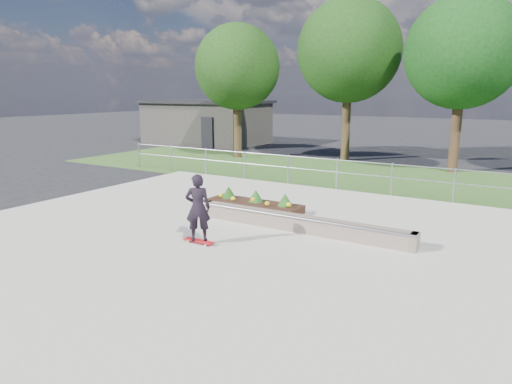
% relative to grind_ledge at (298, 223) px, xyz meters
% --- Properties ---
extents(ground, '(120.00, 120.00, 0.00)m').
position_rel_grind_ledge_xyz_m(ground, '(-1.07, -2.13, -0.26)').
color(ground, black).
rests_on(ground, ground).
extents(grass_verge, '(30.00, 8.00, 0.02)m').
position_rel_grind_ledge_xyz_m(grass_verge, '(-1.07, 8.87, -0.25)').
color(grass_verge, '#2F5120').
rests_on(grass_verge, ground).
extents(concrete_slab, '(15.00, 15.00, 0.06)m').
position_rel_grind_ledge_xyz_m(concrete_slab, '(-1.07, -2.13, -0.23)').
color(concrete_slab, '#A9A596').
rests_on(concrete_slab, ground).
extents(fence, '(20.06, 0.06, 1.20)m').
position_rel_grind_ledge_xyz_m(fence, '(-1.07, 5.37, 0.51)').
color(fence, '#93959B').
rests_on(fence, ground).
extents(building, '(8.40, 5.40, 3.00)m').
position_rel_grind_ledge_xyz_m(building, '(-15.07, 15.87, 1.25)').
color(building, '#2E2C29').
rests_on(building, ground).
extents(tree_far_left, '(4.55, 4.55, 7.15)m').
position_rel_grind_ledge_xyz_m(tree_far_left, '(-9.07, 10.87, 4.59)').
color(tree_far_left, '#312213').
rests_on(tree_far_left, ground).
extents(tree_mid_left, '(5.25, 5.25, 8.25)m').
position_rel_grind_ledge_xyz_m(tree_mid_left, '(-3.57, 12.87, 5.34)').
color(tree_mid_left, '#312213').
rests_on(tree_mid_left, ground).
extents(tree_mid_right, '(4.90, 4.90, 7.70)m').
position_rel_grind_ledge_xyz_m(tree_mid_right, '(1.93, 11.87, 4.97)').
color(tree_mid_right, '#341F15').
rests_on(tree_mid_right, ground).
extents(grind_ledge, '(6.00, 0.44, 0.43)m').
position_rel_grind_ledge_xyz_m(grind_ledge, '(0.00, 0.00, 0.00)').
color(grind_ledge, '#69584D').
rests_on(grind_ledge, concrete_slab).
extents(planter_bed, '(3.00, 1.20, 0.61)m').
position_rel_grind_ledge_xyz_m(planter_bed, '(-2.06, 1.11, -0.02)').
color(planter_bed, black).
rests_on(planter_bed, concrete_slab).
extents(skateboarder, '(0.80, 0.63, 1.67)m').
position_rel_grind_ledge_xyz_m(skateboarder, '(-1.53, -2.14, 0.66)').
color(skateboarder, silver).
rests_on(skateboarder, concrete_slab).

